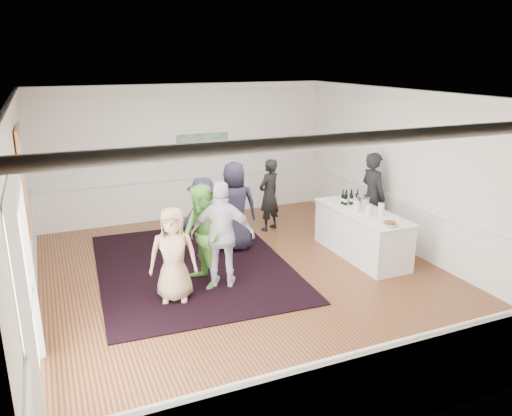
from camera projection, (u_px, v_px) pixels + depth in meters
name	position (u px, v px, depth m)	size (l,w,h in m)	color
floor	(250.00, 280.00, 8.84)	(8.00, 8.00, 0.00)	brown
ceiling	(249.00, 95.00, 7.90)	(7.00, 8.00, 0.02)	white
wall_left	(21.00, 218.00, 7.06)	(0.02, 8.00, 3.20)	white
wall_right	(416.00, 174.00, 9.68)	(0.02, 8.00, 3.20)	white
wall_back	(186.00, 152.00, 11.89)	(7.00, 0.02, 3.20)	white
wall_front	(406.00, 292.00, 4.85)	(7.00, 0.02, 3.20)	white
wainscoting	(250.00, 253.00, 8.69)	(7.00, 8.00, 1.00)	white
mirror	(25.00, 183.00, 8.16)	(0.05, 1.25, 1.85)	#D5843E
doorway	(25.00, 283.00, 5.46)	(0.10, 1.78, 2.56)	white
landscape_painting	(202.00, 144.00, 11.94)	(1.44, 0.06, 0.66)	white
area_rug	(193.00, 266.00, 9.40)	(3.43, 4.51, 0.02)	black
serving_table	(361.00, 233.00, 9.79)	(0.87, 2.28, 0.92)	white
bartender	(373.00, 196.00, 10.57)	(0.69, 0.45, 1.89)	black
guest_tan	(173.00, 255.00, 7.91)	(0.76, 0.50, 1.56)	tan
guest_green	(202.00, 237.00, 8.37)	(0.87, 0.67, 1.78)	#6EC850
guest_lilac	(223.00, 235.00, 8.35)	(1.08, 0.45, 1.85)	silver
guest_dark_a	(203.00, 219.00, 9.57)	(1.04, 0.60, 1.61)	#1F1D31
guest_dark_b	(269.00, 195.00, 11.17)	(0.60, 0.39, 1.63)	black
guest_navy	(235.00, 207.00, 9.98)	(0.89, 0.58, 1.82)	#1F1D31
wine_bottles	(349.00, 196.00, 10.08)	(0.38, 0.18, 0.31)	black
juice_pitchers	(369.00, 208.00, 9.41)	(0.46, 0.44, 0.24)	#72AA3C
ice_bucket	(363.00, 203.00, 9.80)	(0.26, 0.26, 0.24)	silver
nut_bowl	(390.00, 224.00, 8.80)	(0.28, 0.28, 0.08)	white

